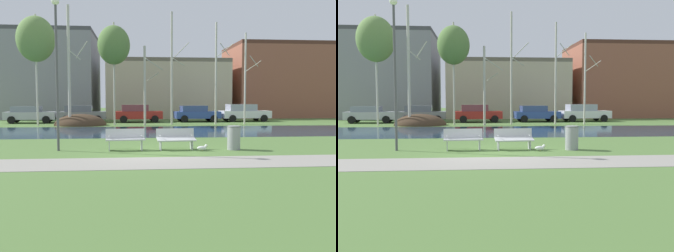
# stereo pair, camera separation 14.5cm
# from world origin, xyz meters

# --- Properties ---
(ground_plane) EXTENTS (120.00, 120.00, 0.00)m
(ground_plane) POSITION_xyz_m (0.00, 10.00, 0.00)
(ground_plane) COLOR #517538
(paved_path_strip) EXTENTS (60.00, 2.28, 0.01)m
(paved_path_strip) POSITION_xyz_m (0.00, -2.34, 0.01)
(paved_path_strip) COLOR gray
(paved_path_strip) RESTS_ON ground
(river_band) EXTENTS (80.00, 8.08, 0.01)m
(river_band) POSITION_xyz_m (0.00, 9.42, 0.00)
(river_band) COLOR #284256
(river_band) RESTS_ON ground
(soil_mound) EXTENTS (4.10, 3.51, 1.79)m
(soil_mound) POSITION_xyz_m (-4.94, 15.38, 0.00)
(soil_mound) COLOR #423021
(soil_mound) RESTS_ON ground
(bench_left) EXTENTS (1.64, 0.68, 0.87)m
(bench_left) POSITION_xyz_m (-1.05, 0.78, 0.47)
(bench_left) COLOR #B2B5B7
(bench_left) RESTS_ON ground
(bench_right) EXTENTS (1.64, 0.68, 0.87)m
(bench_right) POSITION_xyz_m (1.03, 0.78, 0.47)
(bench_right) COLOR #B2B5B7
(bench_right) RESTS_ON ground
(trash_bin) EXTENTS (0.56, 0.56, 0.99)m
(trash_bin) POSITION_xyz_m (3.42, 0.54, 0.51)
(trash_bin) COLOR gray
(trash_bin) RESTS_ON ground
(seagull) EXTENTS (0.47, 0.17, 0.27)m
(seagull) POSITION_xyz_m (2.05, 0.26, 0.13)
(seagull) COLOR white
(seagull) RESTS_ON ground
(streetlamp) EXTENTS (0.32, 0.32, 6.12)m
(streetlamp) POSITION_xyz_m (-3.75, 0.87, 4.01)
(streetlamp) COLOR #4C4C51
(streetlamp) RESTS_ON ground
(birch_far_left) EXTENTS (2.90, 2.90, 8.55)m
(birch_far_left) POSITION_xyz_m (-8.18, 15.17, 6.66)
(birch_far_left) COLOR beige
(birch_far_left) RESTS_ON ground
(birch_left) EXTENTS (1.57, 2.35, 9.17)m
(birch_left) POSITION_xyz_m (-5.59, 14.60, 4.63)
(birch_left) COLOR beige
(birch_left) RESTS_ON ground
(birch_center_left) EXTENTS (2.56, 2.56, 8.11)m
(birch_center_left) POSITION_xyz_m (-2.26, 15.46, 6.31)
(birch_center_left) COLOR #BCB7A8
(birch_center_left) RESTS_ON ground
(birch_center) EXTENTS (1.56, 2.56, 6.20)m
(birch_center) POSITION_xyz_m (0.20, 14.76, 3.18)
(birch_center) COLOR #BCB7A8
(birch_center) RESTS_ON ground
(birch_center_right) EXTENTS (1.49, 2.42, 9.05)m
(birch_center_right) POSITION_xyz_m (2.38, 15.58, 4.57)
(birch_center_right) COLOR #BCB7A8
(birch_center_right) RESTS_ON ground
(birch_right) EXTENTS (1.48, 2.46, 8.28)m
(birch_right) POSITION_xyz_m (6.03, 15.61, 4.24)
(birch_right) COLOR #BCB7A8
(birch_right) RESTS_ON ground
(birch_far_right) EXTENTS (1.35, 2.29, 7.41)m
(birch_far_right) POSITION_xyz_m (8.37, 15.24, 3.77)
(birch_far_right) COLOR beige
(birch_far_right) RESTS_ON ground
(parked_van_nearest_silver) EXTENTS (4.35, 2.21, 1.45)m
(parked_van_nearest_silver) POSITION_xyz_m (-9.70, 18.53, 0.77)
(parked_van_nearest_silver) COLOR #B2B5BC
(parked_van_nearest_silver) RESTS_ON ground
(parked_sedan_second_grey) EXTENTS (4.22, 2.20, 1.48)m
(parked_sedan_second_grey) POSITION_xyz_m (-5.35, 18.91, 0.78)
(parked_sedan_second_grey) COLOR slate
(parked_sedan_second_grey) RESTS_ON ground
(parked_hatch_third_red) EXTENTS (4.25, 2.15, 1.56)m
(parked_hatch_third_red) POSITION_xyz_m (-0.40, 18.72, 0.81)
(parked_hatch_third_red) COLOR maroon
(parked_hatch_third_red) RESTS_ON ground
(parked_wagon_fourth_blue) EXTENTS (4.19, 2.31, 1.46)m
(parked_wagon_fourth_blue) POSITION_xyz_m (4.92, 18.98, 0.77)
(parked_wagon_fourth_blue) COLOR #2D4793
(parked_wagon_fourth_blue) RESTS_ON ground
(parked_suv_fifth_white) EXTENTS (4.64, 2.34, 1.59)m
(parked_suv_fifth_white) POSITION_xyz_m (9.44, 19.17, 0.83)
(parked_suv_fifth_white) COLOR silver
(parked_suv_fifth_white) RESTS_ON ground
(building_grey_warehouse) EXTENTS (10.93, 9.96, 9.27)m
(building_grey_warehouse) POSITION_xyz_m (-10.41, 28.27, 4.63)
(building_grey_warehouse) COLOR gray
(building_grey_warehouse) RESTS_ON ground
(building_beige_block) EXTENTS (12.89, 9.89, 6.26)m
(building_beige_block) POSITION_xyz_m (2.91, 27.93, 3.13)
(building_beige_block) COLOR #BCAD8E
(building_beige_block) RESTS_ON ground
(building_brick_low) EXTENTS (14.64, 9.06, 8.24)m
(building_brick_low) POSITION_xyz_m (17.80, 28.00, 4.12)
(building_brick_low) COLOR brown
(building_brick_low) RESTS_ON ground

